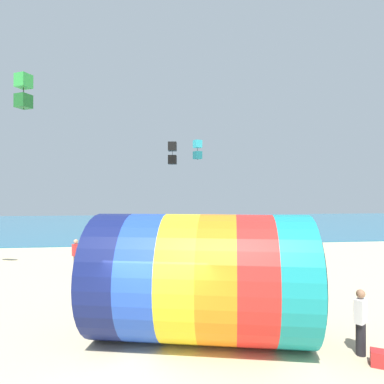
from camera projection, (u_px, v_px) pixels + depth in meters
ground_plane at (154, 367)px, 8.12m from camera, size 120.00×120.00×0.00m
sea at (151, 224)px, 47.34m from camera, size 120.00×40.00×0.10m
giant_inflatable_tube at (202, 277)px, 9.67m from camera, size 6.66×4.86×3.55m
kite_handler at (361, 322)px, 8.74m from camera, size 0.42×0.39×1.68m
kite_cyan_box at (198, 150)px, 20.48m from camera, size 0.55×0.55×1.21m
kite_black_box at (172, 153)px, 22.27m from camera, size 0.61×0.61×1.54m
kite_green_box at (24, 91)px, 10.20m from camera, size 0.51×0.51×1.08m
bystander_near_water at (307, 248)px, 20.83m from camera, size 0.33×0.41×1.67m
bystander_mid_beach at (76, 255)px, 18.19m from camera, size 0.42×0.39×1.73m
cooler_box at (383, 359)px, 8.16m from camera, size 0.63×0.57×0.36m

